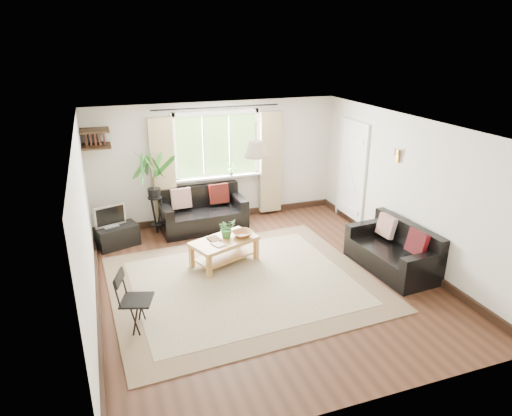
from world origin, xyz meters
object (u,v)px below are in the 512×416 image
object	(u,v)px
sofa_back	(203,210)
folding_chair	(137,301)
tv_stand	(117,236)
palm_stand	(154,194)
sofa_right	(392,249)
coffee_table	(224,252)

from	to	relation	value
sofa_back	folding_chair	distance (m)	3.32
sofa_back	tv_stand	size ratio (longest dim) A/B	2.26
sofa_back	palm_stand	world-z (taller)	palm_stand
sofa_right	folding_chair	bearing A→B (deg)	-90.10
tv_stand	palm_stand	size ratio (longest dim) A/B	0.45
tv_stand	palm_stand	xyz separation A→B (m)	(0.75, 0.36, 0.60)
palm_stand	coffee_table	bearing A→B (deg)	-62.05
palm_stand	folding_chair	distance (m)	3.13
sofa_back	coffee_table	bearing A→B (deg)	-93.08
sofa_right	palm_stand	size ratio (longest dim) A/B	0.97
tv_stand	folding_chair	bearing A→B (deg)	-106.21
coffee_table	sofa_right	bearing A→B (deg)	-23.36
coffee_table	folding_chair	world-z (taller)	folding_chair
sofa_right	folding_chair	world-z (taller)	folding_chair
folding_chair	sofa_back	bearing A→B (deg)	-9.76
palm_stand	folding_chair	bearing A→B (deg)	-102.16
tv_stand	coffee_table	bearing A→B (deg)	-56.94
sofa_right	coffee_table	xyz separation A→B (m)	(-2.50, 1.08, -0.14)
sofa_right	palm_stand	bearing A→B (deg)	-133.31
coffee_table	palm_stand	world-z (taller)	palm_stand
coffee_table	palm_stand	distance (m)	1.97
tv_stand	palm_stand	bearing A→B (deg)	7.00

